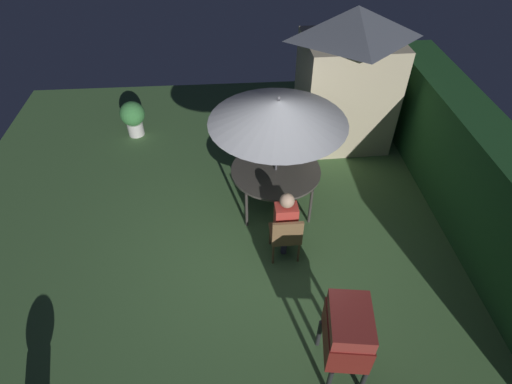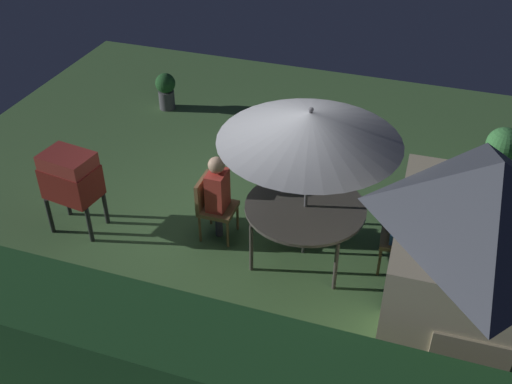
# 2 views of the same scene
# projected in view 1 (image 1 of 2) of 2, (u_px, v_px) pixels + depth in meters

# --- Properties ---
(ground_plane) EXTENTS (11.00, 11.00, 0.00)m
(ground_plane) POSITION_uv_depth(u_px,v_px,m) (262.00, 237.00, 6.90)
(ground_plane) COLOR #47703D
(hedge_backdrop) EXTENTS (7.34, 0.79, 1.78)m
(hedge_backdrop) POSITION_uv_depth(u_px,v_px,m) (482.00, 187.00, 6.49)
(hedge_backdrop) COLOR #1E4C23
(hedge_backdrop) RESTS_ON ground
(garden_shed) EXTENTS (1.61, 1.94, 2.80)m
(garden_shed) POSITION_uv_depth(u_px,v_px,m) (347.00, 78.00, 8.09)
(garden_shed) COLOR #C6B793
(garden_shed) RESTS_ON ground
(patio_table) EXTENTS (1.55, 1.55, 0.77)m
(patio_table) POSITION_uv_depth(u_px,v_px,m) (276.00, 172.00, 7.04)
(patio_table) COLOR #47423D
(patio_table) RESTS_ON ground
(patio_umbrella) EXTENTS (2.20, 2.20, 2.16)m
(patio_umbrella) POSITION_uv_depth(u_px,v_px,m) (278.00, 111.00, 6.24)
(patio_umbrella) COLOR #4C4C51
(patio_umbrella) RESTS_ON ground
(bbq_grill) EXTENTS (0.76, 0.59, 1.20)m
(bbq_grill) POSITION_uv_depth(u_px,v_px,m) (348.00, 332.00, 4.69)
(bbq_grill) COLOR maroon
(bbq_grill) RESTS_ON ground
(chair_near_shed) EXTENTS (0.47, 0.47, 0.90)m
(chair_near_shed) POSITION_uv_depth(u_px,v_px,m) (286.00, 234.00, 6.24)
(chair_near_shed) COLOR olive
(chair_near_shed) RESTS_ON ground
(chair_far_side) EXTENTS (0.50, 0.50, 0.90)m
(chair_far_side) POSITION_uv_depth(u_px,v_px,m) (263.00, 139.00, 8.12)
(chair_far_side) COLOR olive
(chair_far_side) RESTS_ON ground
(potted_plant_by_shed) EXTENTS (0.53, 0.53, 0.80)m
(potted_plant_by_shed) POSITION_uv_depth(u_px,v_px,m) (133.00, 116.00, 8.85)
(potted_plant_by_shed) COLOR silver
(potted_plant_by_shed) RESTS_ON ground
(person_in_red) EXTENTS (0.24, 0.34, 1.26)m
(person_in_red) POSITION_uv_depth(u_px,v_px,m) (286.00, 218.00, 6.12)
(person_in_red) COLOR #CC3D33
(person_in_red) RESTS_ON ground
(person_in_blue) EXTENTS (0.27, 0.36, 1.26)m
(person_in_blue) POSITION_uv_depth(u_px,v_px,m) (264.00, 130.00, 7.89)
(person_in_blue) COLOR #3866B2
(person_in_blue) RESTS_ON ground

